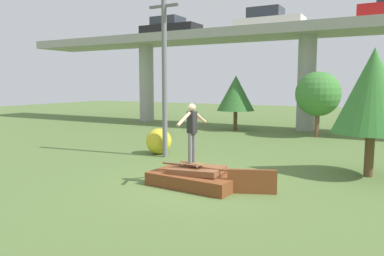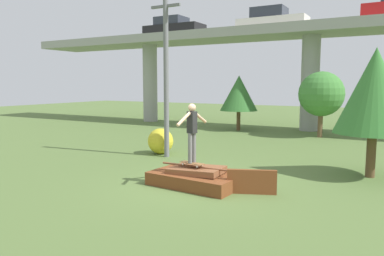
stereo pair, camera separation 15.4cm
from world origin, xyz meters
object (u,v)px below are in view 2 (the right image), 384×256
skater (192,128)px  tree_behind_right (375,91)px  car_on_overpass_far_right (173,28)px  utility_pole (166,72)px  tree_mid_back (321,94)px  tree_behind_left (239,93)px  skateboard (192,163)px  car_on_overpass_left (271,20)px  bush_yellow_flowering (161,141)px

skater → tree_behind_right: size_ratio=0.42×
car_on_overpass_far_right → utility_pole: (6.76, -11.24, -3.58)m
utility_pole → tree_mid_back: 9.76m
tree_behind_left → tree_behind_right: (8.17, -8.98, 0.36)m
skater → tree_mid_back: size_ratio=0.47×
skateboard → tree_behind_left: 13.32m
car_on_overpass_left → bush_yellow_flowering: 13.05m
skateboard → car_on_overpass_far_right: 18.61m
car_on_overpass_left → bush_yellow_flowering: size_ratio=4.14×
tree_behind_left → tree_behind_right: 12.15m
utility_pole → tree_behind_left: bearing=94.8°
tree_mid_back → bush_yellow_flowering: bearing=-120.3°
car_on_overpass_far_right → tree_behind_right: (14.15, -10.85, -4.28)m
car_on_overpass_left → tree_behind_right: size_ratio=1.10×
skater → tree_behind_right: (4.36, 3.67, 1.02)m
skateboard → car_on_overpass_far_right: car_on_overpass_far_right is taller
tree_mid_back → car_on_overpass_far_right: bearing=167.1°
skateboard → tree_mid_back: 12.18m
utility_pole → tree_behind_right: size_ratio=1.62×
car_on_overpass_left → car_on_overpass_far_right: size_ratio=1.01×
skater → tree_behind_left: 13.24m
skateboard → bush_yellow_flowering: bearing=134.3°
car_on_overpass_far_right → tree_behind_right: 18.33m
car_on_overpass_left → utility_pole: 12.25m
skateboard → tree_behind_left: size_ratio=0.23×
skateboard → car_on_overpass_left: size_ratio=0.18×
skateboard → skater: (0.00, 0.00, 1.00)m
tree_behind_right → utility_pole: bearing=-176.9°
utility_pole → skater: bearing=-47.3°
skater → bush_yellow_flowering: skater is taller
skater → utility_pole: (-3.03, 3.28, 1.72)m
skateboard → bush_yellow_flowering: bush_yellow_flowering is taller
car_on_overpass_left → tree_behind_left: car_on_overpass_left is taller
utility_pole → car_on_overpass_far_right: bearing=121.0°
skateboard → utility_pole: 5.23m
tree_mid_back → bush_yellow_flowering: 9.79m
utility_pole → bush_yellow_flowering: utility_pole is taller
skater → utility_pole: 4.78m
skater → tree_mid_back: tree_mid_back is taller
car_on_overpass_left → tree_mid_back: (3.86, -2.99, -4.64)m
tree_behind_right → skateboard: bearing=-139.9°
tree_behind_right → bush_yellow_flowering: bearing=179.9°
bush_yellow_flowering → car_on_overpass_far_right: bearing=119.7°
tree_behind_left → bush_yellow_flowering: size_ratio=3.20×
car_on_overpass_left → utility_pole: size_ratio=0.68×
skater → tree_behind_right: 5.79m
skater → tree_behind_left: (-3.82, 12.66, 0.66)m
car_on_overpass_far_right → bush_yellow_flowering: (6.19, -10.83, -6.44)m
utility_pole → skateboard: bearing=-47.3°
skateboard → tree_behind_right: size_ratio=0.19×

